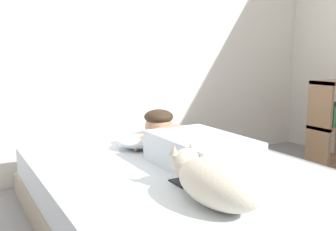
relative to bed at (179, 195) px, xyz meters
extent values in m
cube|color=silver|center=(0.07, 1.16, 1.08)|extent=(4.16, 0.10, 2.50)
cube|color=gray|center=(0.00, 0.00, -0.09)|extent=(1.54, 1.97, 0.15)
cube|color=silver|center=(0.00, 0.00, 0.08)|extent=(1.49, 1.91, 0.19)
ellipsoid|color=silver|center=(0.09, 0.50, 0.23)|extent=(0.52, 0.32, 0.11)
cube|color=silver|center=(0.11, -0.06, 0.26)|extent=(0.42, 0.64, 0.18)
ellipsoid|color=tan|center=(0.11, 0.28, 0.28)|extent=(0.32, 0.20, 0.16)
sphere|color=tan|center=(0.11, 0.44, 0.32)|extent=(0.19, 0.19, 0.19)
ellipsoid|color=#332619|center=(0.11, 0.44, 0.39)|extent=(0.20, 0.20, 0.10)
cylinder|color=tan|center=(0.01, 0.42, 0.25)|extent=(0.23, 0.07, 0.14)
cylinder|color=tan|center=(0.21, 0.42, 0.25)|extent=(0.23, 0.07, 0.14)
ellipsoid|color=beige|center=(-0.15, -0.56, 0.27)|extent=(0.26, 0.48, 0.20)
sphere|color=beige|center=(-0.14, -0.30, 0.29)|extent=(0.15, 0.15, 0.15)
cone|color=#A79F8E|center=(-0.20, -0.28, 0.36)|extent=(0.05, 0.05, 0.05)
cone|color=#A79F8E|center=(-0.10, -0.28, 0.36)|extent=(0.05, 0.05, 0.05)
cylinder|color=white|center=(0.07, 0.40, 0.21)|extent=(0.09, 0.09, 0.07)
torus|color=white|center=(0.12, 0.40, 0.21)|extent=(0.05, 0.01, 0.05)
cube|color=black|center=(-0.14, -0.25, 0.18)|extent=(0.07, 0.14, 0.01)
cube|color=#997251|center=(1.64, 0.33, 0.21)|extent=(0.03, 0.24, 0.75)
cube|color=#997251|center=(1.85, 0.33, -0.15)|extent=(0.45, 0.24, 0.03)
cube|color=#997251|center=(1.85, 0.33, 0.17)|extent=(0.45, 0.24, 0.03)
cube|color=#BF723F|center=(1.68, 0.33, 0.26)|extent=(0.03, 0.18, 0.15)
cube|color=#BF723F|center=(1.71, 0.33, 0.26)|extent=(0.02, 0.15, 0.14)
cube|color=#3F8C59|center=(1.75, 0.33, 0.28)|extent=(0.03, 0.16, 0.18)
cube|color=#3866A5|center=(1.78, 0.33, 0.27)|extent=(0.02, 0.17, 0.17)
cube|color=#3866A5|center=(1.81, 0.33, 0.26)|extent=(0.02, 0.20, 0.15)
cube|color=#4C4C51|center=(1.84, 0.33, 0.29)|extent=(0.02, 0.18, 0.21)
cube|color=#B23833|center=(1.88, 0.33, 0.26)|extent=(0.03, 0.16, 0.15)
camera|label=1|loc=(-1.12, -1.79, 0.82)|focal=40.31mm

